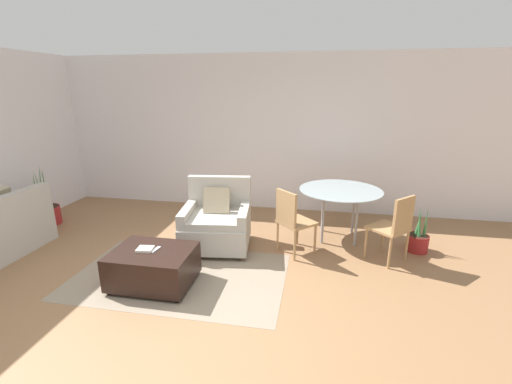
% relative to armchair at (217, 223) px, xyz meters
% --- Properties ---
extents(ground_plane, '(20.00, 20.00, 0.00)m').
position_rel_armchair_xyz_m(ground_plane, '(-0.01, -1.71, -0.35)').
color(ground_plane, '#936B47').
extents(wall_back, '(12.00, 0.06, 2.75)m').
position_rel_armchair_xyz_m(wall_back, '(-0.01, 1.80, 1.02)').
color(wall_back, white).
rests_on(wall_back, ground_plane).
extents(area_rug, '(2.50, 1.54, 0.01)m').
position_rel_armchair_xyz_m(area_rug, '(-0.21, -0.87, -0.35)').
color(area_rug, gray).
rests_on(area_rug, ground_plane).
extents(armchair, '(1.00, 0.96, 0.95)m').
position_rel_armchair_xyz_m(armchair, '(0.00, 0.00, 0.00)').
color(armchair, '#B2ADA3').
rests_on(armchair, ground_plane).
extents(ottoman, '(0.89, 0.68, 0.42)m').
position_rel_armchair_xyz_m(ottoman, '(-0.42, -1.10, -0.13)').
color(ottoman, black).
rests_on(ottoman, ground_plane).
extents(book_stack, '(0.19, 0.17, 0.03)m').
position_rel_armchair_xyz_m(book_stack, '(-0.50, -1.11, 0.08)').
color(book_stack, beige).
rests_on(book_stack, ottoman).
extents(tv_remote_primary, '(0.06, 0.17, 0.01)m').
position_rel_armchair_xyz_m(tv_remote_primary, '(-0.39, -1.08, 0.07)').
color(tv_remote_primary, '#B7B7BC').
rests_on(tv_remote_primary, ottoman).
extents(potted_plant, '(0.41, 0.41, 1.01)m').
position_rel_armchair_xyz_m(potted_plant, '(-3.02, 0.30, -0.15)').
color(potted_plant, maroon).
rests_on(potted_plant, ground_plane).
extents(dining_table, '(1.19, 1.19, 0.76)m').
position_rel_armchair_xyz_m(dining_table, '(1.70, 0.59, 0.33)').
color(dining_table, '#99A8AD').
rests_on(dining_table, ground_plane).
extents(dining_chair_near_left, '(0.59, 0.59, 0.90)m').
position_rel_armchair_xyz_m(dining_chair_near_left, '(1.05, -0.05, 0.16)').
color(dining_chair_near_left, tan).
rests_on(dining_chair_near_left, ground_plane).
extents(dining_chair_near_right, '(0.59, 0.59, 0.90)m').
position_rel_armchair_xyz_m(dining_chair_near_right, '(2.34, -0.05, 0.16)').
color(dining_chair_near_right, tan).
rests_on(dining_chair_near_right, ground_plane).
extents(potted_plant_small, '(0.29, 0.29, 0.66)m').
position_rel_armchair_xyz_m(potted_plant_small, '(2.76, 0.35, -0.20)').
color(potted_plant_small, maroon).
rests_on(potted_plant_small, ground_plane).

